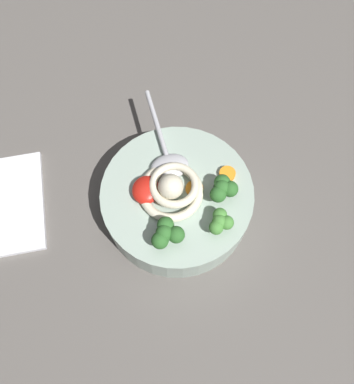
# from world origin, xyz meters

# --- Properties ---
(table_slab) EXTENTS (1.20, 1.20, 0.03)m
(table_slab) POSITION_xyz_m (0.00, 0.00, 0.01)
(table_slab) COLOR #5B5651
(table_slab) RESTS_ON ground
(soup_bowl) EXTENTS (0.24, 0.24, 0.06)m
(soup_bowl) POSITION_xyz_m (-0.01, 0.01, 0.06)
(soup_bowl) COLOR #9EB2A3
(soup_bowl) RESTS_ON table_slab
(noodle_pile) EXTENTS (0.11, 0.11, 0.04)m
(noodle_pile) POSITION_xyz_m (-0.02, 0.02, 0.11)
(noodle_pile) COLOR beige
(noodle_pile) RESTS_ON soup_bowl
(soup_spoon) EXTENTS (0.17, 0.10, 0.02)m
(soup_spoon) POSITION_xyz_m (0.04, 0.03, 0.10)
(soup_spoon) COLOR #B7B7BC
(soup_spoon) RESTS_ON soup_bowl
(chili_sauce_dollop) EXTENTS (0.05, 0.04, 0.02)m
(chili_sauce_dollop) POSITION_xyz_m (-0.02, 0.06, 0.10)
(chili_sauce_dollop) COLOR red
(chili_sauce_dollop) RESTS_ON soup_bowl
(broccoli_floret_near_spoon) EXTENTS (0.05, 0.04, 0.04)m
(broccoli_floret_near_spoon) POSITION_xyz_m (-0.09, 0.01, 0.12)
(broccoli_floret_near_spoon) COLOR #7A9E60
(broccoli_floret_near_spoon) RESTS_ON soup_bowl
(broccoli_floret_beside_noodles) EXTENTS (0.05, 0.04, 0.04)m
(broccoli_floret_beside_noodles) POSITION_xyz_m (-0.01, -0.06, 0.12)
(broccoli_floret_beside_noodles) COLOR #7A9E60
(broccoli_floret_beside_noodles) RESTS_ON soup_bowl
(broccoli_floret_far) EXTENTS (0.04, 0.04, 0.03)m
(broccoli_floret_far) POSITION_xyz_m (-0.06, -0.06, 0.11)
(broccoli_floret_far) COLOR #7A9E60
(broccoli_floret_far) RESTS_ON soup_bowl
(carrot_slice_left) EXTENTS (0.03, 0.03, 0.01)m
(carrot_slice_left) POSITION_xyz_m (0.03, -0.07, 0.10)
(carrot_slice_left) COLOR orange
(carrot_slice_left) RESTS_ON soup_bowl
(carrot_slice_extra_a) EXTENTS (0.03, 0.03, 0.00)m
(carrot_slice_extra_a) POSITION_xyz_m (-0.01, -0.02, 0.09)
(carrot_slice_extra_a) COLOR orange
(carrot_slice_extra_a) RESTS_ON soup_bowl
(folded_napkin) EXTENTS (0.21, 0.18, 0.01)m
(folded_napkin) POSITION_xyz_m (-0.05, 0.30, 0.03)
(folded_napkin) COLOR white
(folded_napkin) RESTS_ON table_slab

